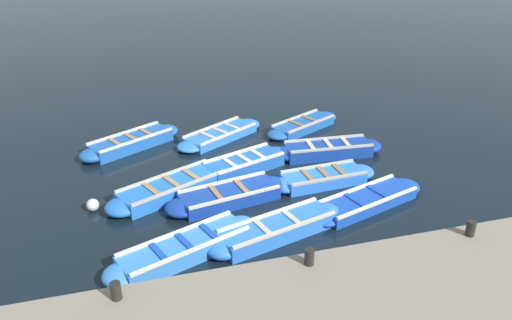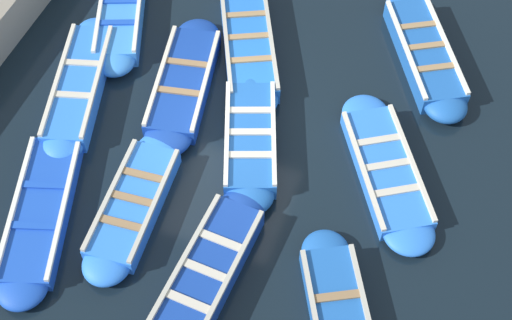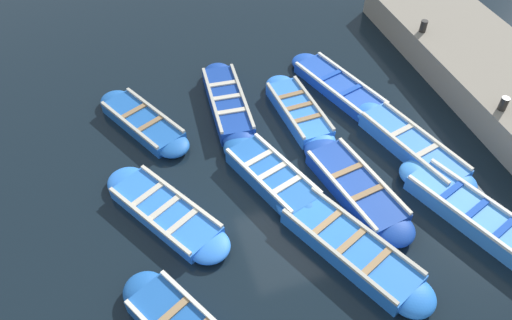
# 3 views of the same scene
# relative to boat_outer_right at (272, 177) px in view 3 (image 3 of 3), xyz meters

# --- Properties ---
(ground_plane) EXTENTS (120.00, 120.00, 0.00)m
(ground_plane) POSITION_rel_boat_outer_right_xyz_m (0.51, -0.16, -0.20)
(ground_plane) COLOR black
(boat_outer_right) EXTENTS (1.96, 3.45, 0.46)m
(boat_outer_right) POSITION_rel_boat_outer_right_xyz_m (0.00, 0.00, 0.00)
(boat_outer_right) COLOR #1E59AD
(boat_outer_right) RESTS_ON ground
(boat_stern_in) EXTENTS (1.78, 3.85, 0.46)m
(boat_stern_in) POSITION_rel_boat_outer_right_xyz_m (3.65, -0.09, 0.00)
(boat_stern_in) COLOR blue
(boat_stern_in) RESTS_ON ground
(boat_end_of_row) EXTENTS (1.09, 3.72, 0.47)m
(boat_end_of_row) POSITION_rel_boat_outer_right_xyz_m (-0.28, 2.92, 0.00)
(boat_end_of_row) COLOR navy
(boat_end_of_row) RESTS_ON ground
(boat_outer_left) EXTENTS (1.98, 3.92, 0.36)m
(boat_outer_left) POSITION_rel_boat_outer_right_xyz_m (2.94, 2.69, -0.05)
(boat_outer_left) COLOR #1947B7
(boat_outer_left) RESTS_ON ground
(boat_inner_gap) EXTENTS (2.27, 3.36, 0.37)m
(boat_inner_gap) POSITION_rel_boat_outer_right_xyz_m (-2.59, 2.90, -0.04)
(boat_inner_gap) COLOR #1E59AD
(boat_inner_gap) RESTS_ON ground
(boat_alongside) EXTENTS (1.58, 3.75, 0.43)m
(boat_alongside) POSITION_rel_boat_outer_right_xyz_m (1.73, -0.86, -0.02)
(boat_alongside) COLOR navy
(boat_alongside) RESTS_ON ground
(boat_broadside) EXTENTS (2.18, 3.99, 0.46)m
(boat_broadside) POSITION_rel_boat_outer_right_xyz_m (3.84, -2.39, -0.00)
(boat_broadside) COLOR #3884E0
(boat_broadside) RESTS_ON ground
(boat_far_corner) EXTENTS (2.64, 3.59, 0.35)m
(boat_far_corner) POSITION_rel_boat_outer_right_xyz_m (-2.57, -0.22, -0.05)
(boat_far_corner) COLOR blue
(boat_far_corner) RESTS_ON ground
(boat_centre) EXTENTS (1.07, 3.34, 0.41)m
(boat_centre) POSITION_rel_boat_outer_right_xyz_m (1.45, 2.04, -0.03)
(boat_centre) COLOR blue
(boat_centre) RESTS_ON ground
(boat_near_quay) EXTENTS (2.52, 4.02, 0.45)m
(boat_near_quay) POSITION_rel_boat_outer_right_xyz_m (0.90, -2.32, -0.00)
(boat_near_quay) COLOR blue
(boat_near_quay) RESTS_ON ground
(bollard_mid_north) EXTENTS (0.20, 0.20, 0.35)m
(bollard_mid_north) POSITION_rel_boat_outer_right_xyz_m (5.92, -0.16, 0.85)
(bollard_mid_north) COLOR black
(bollard_mid_north) RESTS_ON quay_wall
(bollard_mid_south) EXTENTS (0.20, 0.20, 0.35)m
(bollard_mid_south) POSITION_rel_boat_outer_right_xyz_m (5.92, 3.57, 0.85)
(bollard_mid_south) COLOR black
(bollard_mid_south) RESTS_ON quay_wall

